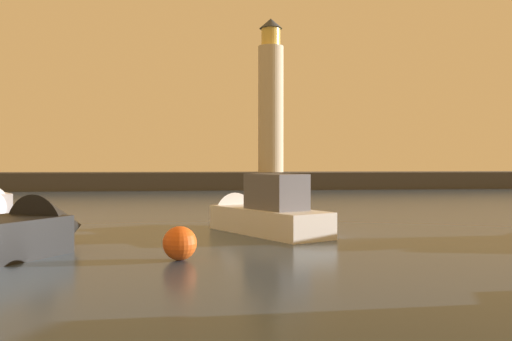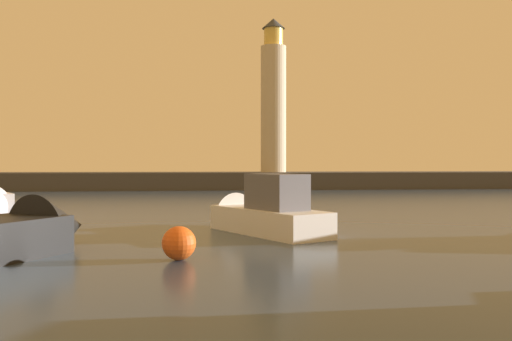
# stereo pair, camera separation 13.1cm
# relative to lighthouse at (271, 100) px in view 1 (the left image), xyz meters

# --- Properties ---
(ground_plane) EXTENTS (220.00, 220.00, 0.00)m
(ground_plane) POSITION_rel_lighthouse_xyz_m (-7.96, -27.67, -9.27)
(ground_plane) COLOR #2D3D51
(breakwater) EXTENTS (92.40, 6.90, 1.71)m
(breakwater) POSITION_rel_lighthouse_xyz_m (-7.96, 0.00, -8.41)
(breakwater) COLOR #423F3D
(breakwater) RESTS_ON ground_plane
(lighthouse) EXTENTS (2.63, 2.63, 15.95)m
(lighthouse) POSITION_rel_lighthouse_xyz_m (0.00, 0.00, 0.00)
(lighthouse) COLOR beige
(lighthouse) RESTS_ON breakwater
(motorboat_1) EXTENTS (4.87, 7.04, 2.68)m
(motorboat_1) POSITION_rel_lighthouse_xyz_m (-5.87, -36.08, -8.54)
(motorboat_1) COLOR white
(motorboat_1) RESTS_ON ground_plane
(mooring_buoy) EXTENTS (0.94, 0.94, 0.94)m
(mooring_buoy) POSITION_rel_lighthouse_xyz_m (-8.74, -42.34, -8.79)
(mooring_buoy) COLOR #EA5919
(mooring_buoy) RESTS_ON ground_plane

